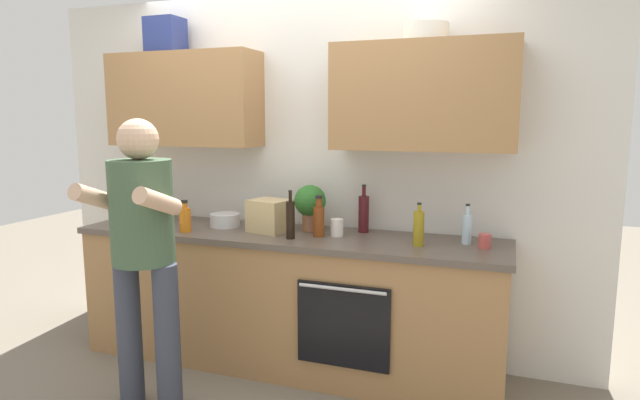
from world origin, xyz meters
name	(u,v)px	position (x,y,z in m)	size (l,w,h in m)	color
ground_plane	(287,363)	(0.00, 0.00, 0.00)	(12.00, 12.00, 0.00)	#756B5B
back_wall_unit	(300,141)	(-0.01, 0.28, 1.49)	(4.00, 0.38, 2.50)	silver
counter	(286,299)	(0.00, 0.00, 0.45)	(2.84, 0.67, 0.90)	#A37547
person_standing	(143,242)	(-0.51, -0.78, 0.97)	(0.49, 0.45, 1.65)	#383D4C
bottle_juice	(185,219)	(-0.64, -0.18, 0.99)	(0.08, 0.08, 0.21)	orange
bottle_vinegar	(319,220)	(0.24, -0.01, 1.01)	(0.07, 0.07, 0.26)	brown
bottle_soy	(290,219)	(0.09, -0.13, 1.02)	(0.06, 0.06, 0.31)	black
bottle_wine	(364,213)	(0.47, 0.21, 1.03)	(0.07, 0.07, 0.32)	#471419
bottle_water	(467,228)	(1.14, 0.10, 1.00)	(0.06, 0.06, 0.24)	silver
bottle_syrup	(149,209)	(-0.98, -0.11, 1.02)	(0.07, 0.07, 0.29)	#8C4C14
bottle_oil	(419,228)	(0.88, -0.05, 1.01)	(0.06, 0.06, 0.26)	olive
cup_ceramic	(485,241)	(1.25, 0.02, 0.94)	(0.07, 0.07, 0.08)	#BF4C47
cup_coffee	(337,228)	(0.34, 0.04, 0.95)	(0.08, 0.08, 0.11)	white
mixing_bowl	(225,220)	(-0.48, 0.07, 0.94)	(0.21, 0.21, 0.09)	silver
knife_block	(145,208)	(-1.12, 0.02, 1.00)	(0.10, 0.14, 0.26)	brown
potted_herb	(310,203)	(0.13, 0.13, 1.09)	(0.21, 0.21, 0.31)	#9E6647
grocery_bag_bread	(270,216)	(-0.12, 0.02, 1.01)	(0.25, 0.21, 0.21)	tan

